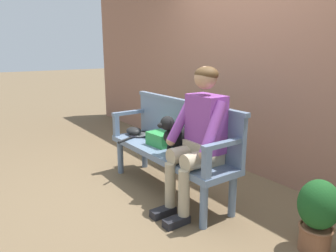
# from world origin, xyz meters

# --- Properties ---
(ground_plane) EXTENTS (40.00, 40.00, 0.00)m
(ground_plane) POSITION_xyz_m (0.00, 0.00, 0.00)
(ground_plane) COLOR brown
(brick_garden_fence) EXTENTS (8.00, 0.30, 2.52)m
(brick_garden_fence) POSITION_xyz_m (0.00, 1.28, 1.26)
(brick_garden_fence) COLOR #936651
(brick_garden_fence) RESTS_ON ground
(hedge_bush_far_right) EXTENTS (1.01, 0.94, 0.56)m
(hedge_bush_far_right) POSITION_xyz_m (-0.98, 0.90, 0.28)
(hedge_bush_far_right) COLOR #1E5B23
(hedge_bush_far_right) RESTS_ON ground
(garden_bench) EXTENTS (1.67, 0.46, 0.47)m
(garden_bench) POSITION_xyz_m (0.00, 0.00, 0.40)
(garden_bench) COLOR slate
(garden_bench) RESTS_ON ground
(bench_backrest) EXTENTS (1.71, 0.06, 0.50)m
(bench_backrest) POSITION_xyz_m (0.00, 0.20, 0.72)
(bench_backrest) COLOR slate
(bench_backrest) RESTS_ON garden_bench
(bench_armrest_left_end) EXTENTS (0.06, 0.46, 0.28)m
(bench_armrest_left_end) POSITION_xyz_m (-0.79, -0.08, 0.67)
(bench_armrest_left_end) COLOR slate
(bench_armrest_left_end) RESTS_ON garden_bench
(bench_armrest_right_end) EXTENTS (0.06, 0.46, 0.28)m
(bench_armrest_right_end) POSITION_xyz_m (0.79, -0.08, 0.67)
(bench_armrest_right_end) COLOR slate
(bench_armrest_right_end) RESTS_ON garden_bench
(person_seated) EXTENTS (0.56, 0.63, 1.34)m
(person_seated) POSITION_xyz_m (0.49, -0.01, 0.74)
(person_seated) COLOR black
(person_seated) RESTS_ON ground
(dog_on_bench) EXTENTS (0.23, 0.39, 0.39)m
(dog_on_bench) POSITION_xyz_m (0.16, -0.02, 0.66)
(dog_on_bench) COLOR black
(dog_on_bench) RESTS_ON garden_bench
(tennis_racket) EXTENTS (0.39, 0.57, 0.03)m
(tennis_racket) POSITION_xyz_m (-0.64, 0.02, 0.48)
(tennis_racket) COLOR black
(tennis_racket) RESTS_ON garden_bench
(baseball_glove) EXTENTS (0.22, 0.17, 0.09)m
(baseball_glove) POSITION_xyz_m (-0.71, -0.00, 0.51)
(baseball_glove) COLOR black
(baseball_glove) RESTS_ON garden_bench
(sports_bag) EXTENTS (0.29, 0.22, 0.14)m
(sports_bag) POSITION_xyz_m (-0.17, 0.02, 0.54)
(sports_bag) COLOR #2D8E42
(sports_bag) RESTS_ON garden_bench
(potted_plant) EXTENTS (0.30, 0.30, 0.57)m
(potted_plant) POSITION_xyz_m (1.47, 0.30, 0.31)
(potted_plant) COLOR brown
(potted_plant) RESTS_ON ground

